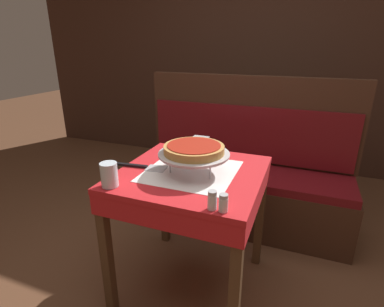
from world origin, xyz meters
name	(u,v)px	position (x,y,z in m)	size (l,w,h in m)	color
ground_plane	(191,282)	(0.00, 0.00, 0.00)	(14.00, 14.00, 0.00)	brown
dining_table_front	(191,187)	(0.00, 0.00, 0.67)	(0.75, 0.75, 0.76)	red
dining_table_rear	(249,121)	(0.00, 1.62, 0.66)	(0.72, 0.72, 0.77)	#1E6B33
booth_bench	(241,183)	(0.12, 0.82, 0.34)	(1.67, 0.48, 1.18)	#3D2316
back_wall_panel	(262,63)	(0.00, 2.19, 1.20)	(6.00, 0.04, 2.40)	#3D2319
pizza_pan_stand	(194,155)	(0.02, 0.00, 0.86)	(0.38, 0.38, 0.10)	#ADADB2
deep_dish_pizza	(194,149)	(0.02, 0.00, 0.89)	(0.32, 0.32, 0.04)	#C68E47
pizza_server	(142,167)	(-0.27, -0.05, 0.77)	(0.30, 0.10, 0.01)	#BCBCC1
water_glass_near	(109,175)	(-0.30, -0.31, 0.82)	(0.08, 0.08, 0.12)	silver
salt_shaker	(212,200)	(0.22, -0.34, 0.80)	(0.04, 0.04, 0.08)	silver
pepper_shaker	(223,203)	(0.27, -0.34, 0.80)	(0.04, 0.04, 0.08)	silver
napkin_holder	(201,143)	(-0.06, 0.33, 0.81)	(0.10, 0.05, 0.09)	#B2B2B7
condiment_caddy	(242,105)	(-0.10, 1.70, 0.80)	(0.15, 0.15, 0.15)	black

